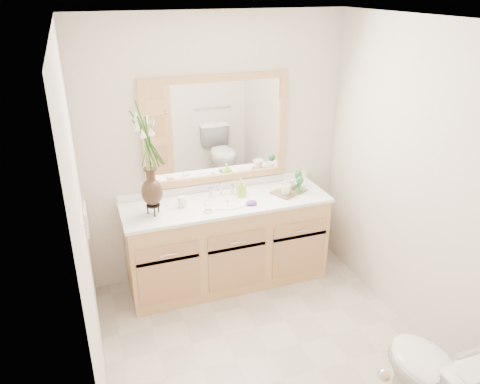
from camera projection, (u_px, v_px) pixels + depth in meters
name	position (u px, v px, depth m)	size (l,w,h in m)	color
floor	(269.00, 352.00, 3.59)	(2.60, 2.60, 0.00)	beige
ceiling	(279.00, 21.00, 2.61)	(2.40, 2.60, 0.02)	white
wall_back	(216.00, 151.00, 4.22)	(2.40, 0.02, 2.40)	white
wall_front	(394.00, 342.00, 1.98)	(2.40, 0.02, 2.40)	white
wall_left	(85.00, 243.00, 2.74)	(0.02, 2.60, 2.40)	white
wall_right	(422.00, 188.00, 3.47)	(0.02, 2.60, 2.40)	white
vanity	(227.00, 243.00, 4.30)	(1.80, 0.55, 0.80)	tan
counter	(227.00, 203.00, 4.13)	(1.84, 0.57, 0.03)	white
sink	(227.00, 207.00, 4.13)	(0.38, 0.34, 0.23)	white
mirror	(217.00, 130.00, 4.12)	(1.32, 0.04, 0.97)	white
switch_plate	(86.00, 219.00, 3.49)	(0.02, 0.12, 0.12)	white
toilet	(433.00, 380.00, 2.87)	(0.42, 0.75, 0.74)	white
flower_vase	(148.00, 148.00, 3.66)	(0.21, 0.21, 0.85)	black
tumbler	(182.00, 202.00, 4.01)	(0.07, 0.07, 0.09)	white
soap_dish	(209.00, 210.00, 3.94)	(0.10, 0.10, 0.03)	white
soap_bottle	(241.00, 188.00, 4.20)	(0.07, 0.07, 0.15)	#9BDB33
purple_dish	(252.00, 203.00, 4.05)	(0.10, 0.08, 0.03)	#59287A
tray	(289.00, 191.00, 4.30)	(0.31, 0.20, 0.02)	brown
mug_left	(285.00, 189.00, 4.20)	(0.10, 0.10, 0.10)	white
mug_right	(289.00, 184.00, 4.32)	(0.10, 0.09, 0.10)	white
goblet_front	(300.00, 181.00, 4.23)	(0.07, 0.07, 0.15)	#26722F
goblet_back	(298.00, 176.00, 4.35)	(0.07, 0.07, 0.16)	#26722F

